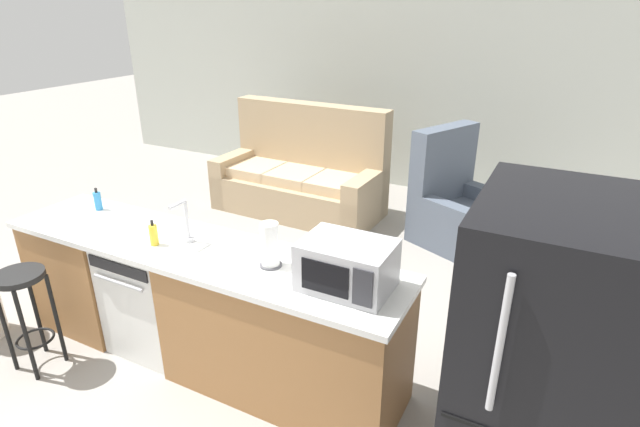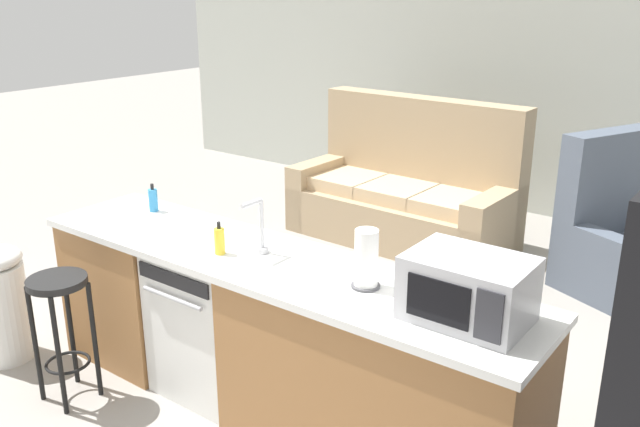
{
  "view_description": "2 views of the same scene",
  "coord_description": "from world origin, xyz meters",
  "px_view_note": "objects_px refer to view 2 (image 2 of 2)",
  "views": [
    {
      "loc": [
        2.23,
        -2.22,
        2.38
      ],
      "look_at": [
        0.65,
        0.83,
        0.92
      ],
      "focal_mm": 28.0,
      "sensor_mm": 36.0,
      "label": 1
    },
    {
      "loc": [
        2.29,
        -2.41,
        2.24
      ],
      "look_at": [
        0.12,
        0.49,
        1.0
      ],
      "focal_mm": 38.0,
      "sensor_mm": 36.0,
      "label": 2
    }
  ],
  "objects_px": {
    "bar_stool": "(61,312)",
    "couch": "(408,196)",
    "paper_towel_roll": "(366,259)",
    "dishwasher": "(217,320)",
    "dish_soap_bottle": "(153,200)",
    "soap_bottle": "(220,241)",
    "armchair": "(620,246)",
    "microwave": "(468,289)"
  },
  "relations": [
    {
      "from": "couch",
      "to": "armchair",
      "type": "bearing_deg",
      "value": -0.4
    },
    {
      "from": "dishwasher",
      "to": "armchair",
      "type": "bearing_deg",
      "value": 61.71
    },
    {
      "from": "microwave",
      "to": "couch",
      "type": "distance_m",
      "value": 3.43
    },
    {
      "from": "dish_soap_bottle",
      "to": "soap_bottle",
      "type": "bearing_deg",
      "value": -17.2
    },
    {
      "from": "soap_bottle",
      "to": "bar_stool",
      "type": "bearing_deg",
      "value": -146.14
    },
    {
      "from": "bar_stool",
      "to": "couch",
      "type": "distance_m",
      "value": 3.41
    },
    {
      "from": "dish_soap_bottle",
      "to": "couch",
      "type": "height_order",
      "value": "couch"
    },
    {
      "from": "microwave",
      "to": "paper_towel_roll",
      "type": "distance_m",
      "value": 0.51
    },
    {
      "from": "bar_stool",
      "to": "couch",
      "type": "bearing_deg",
      "value": 86.1
    },
    {
      "from": "bar_stool",
      "to": "dish_soap_bottle",
      "type": "bearing_deg",
      "value": 96.11
    },
    {
      "from": "paper_towel_roll",
      "to": "armchair",
      "type": "bearing_deg",
      "value": 79.55
    },
    {
      "from": "dishwasher",
      "to": "couch",
      "type": "xyz_separation_m",
      "value": [
        -0.36,
        2.8,
        -0.03
      ]
    },
    {
      "from": "armchair",
      "to": "paper_towel_roll",
      "type": "bearing_deg",
      "value": -100.45
    },
    {
      "from": "dishwasher",
      "to": "dish_soap_bottle",
      "type": "distance_m",
      "value": 0.88
    },
    {
      "from": "paper_towel_roll",
      "to": "armchair",
      "type": "distance_m",
      "value": 2.91
    },
    {
      "from": "dishwasher",
      "to": "microwave",
      "type": "bearing_deg",
      "value": -0.05
    },
    {
      "from": "dishwasher",
      "to": "paper_towel_roll",
      "type": "height_order",
      "value": "paper_towel_roll"
    },
    {
      "from": "paper_towel_roll",
      "to": "armchair",
      "type": "relative_size",
      "value": 0.24
    },
    {
      "from": "couch",
      "to": "microwave",
      "type": "bearing_deg",
      "value": -56.48
    },
    {
      "from": "paper_towel_roll",
      "to": "soap_bottle",
      "type": "bearing_deg",
      "value": -172.38
    },
    {
      "from": "dishwasher",
      "to": "bar_stool",
      "type": "height_order",
      "value": "dishwasher"
    },
    {
      "from": "microwave",
      "to": "bar_stool",
      "type": "bearing_deg",
      "value": -164.11
    },
    {
      "from": "microwave",
      "to": "couch",
      "type": "height_order",
      "value": "couch"
    },
    {
      "from": "armchair",
      "to": "dishwasher",
      "type": "bearing_deg",
      "value": -118.29
    },
    {
      "from": "paper_towel_roll",
      "to": "couch",
      "type": "distance_m",
      "value": 3.16
    },
    {
      "from": "paper_towel_roll",
      "to": "bar_stool",
      "type": "xyz_separation_m",
      "value": [
        -1.58,
        -0.61,
        -0.5
      ]
    },
    {
      "from": "soap_bottle",
      "to": "armchair",
      "type": "height_order",
      "value": "armchair"
    },
    {
      "from": "couch",
      "to": "dishwasher",
      "type": "bearing_deg",
      "value": -82.77
    },
    {
      "from": "paper_towel_roll",
      "to": "microwave",
      "type": "bearing_deg",
      "value": -1.74
    },
    {
      "from": "soap_bottle",
      "to": "dishwasher",
      "type": "bearing_deg",
      "value": 148.08
    },
    {
      "from": "paper_towel_roll",
      "to": "dishwasher",
      "type": "bearing_deg",
      "value": -179.17
    },
    {
      "from": "dishwasher",
      "to": "microwave",
      "type": "xyz_separation_m",
      "value": [
        1.5,
        -0.0,
        0.62
      ]
    },
    {
      "from": "dishwasher",
      "to": "soap_bottle",
      "type": "relative_size",
      "value": 4.77
    },
    {
      "from": "microwave",
      "to": "dish_soap_bottle",
      "type": "distance_m",
      "value": 2.18
    },
    {
      "from": "paper_towel_roll",
      "to": "bar_stool",
      "type": "relative_size",
      "value": 0.38
    },
    {
      "from": "paper_towel_roll",
      "to": "couch",
      "type": "height_order",
      "value": "couch"
    },
    {
      "from": "couch",
      "to": "dish_soap_bottle",
      "type": "bearing_deg",
      "value": -96.74
    },
    {
      "from": "dishwasher",
      "to": "soap_bottle",
      "type": "distance_m",
      "value": 0.58
    },
    {
      "from": "dishwasher",
      "to": "paper_towel_roll",
      "type": "relative_size",
      "value": 2.98
    },
    {
      "from": "dishwasher",
      "to": "couch",
      "type": "bearing_deg",
      "value": 97.23
    },
    {
      "from": "microwave",
      "to": "couch",
      "type": "relative_size",
      "value": 0.25
    },
    {
      "from": "bar_stool",
      "to": "couch",
      "type": "height_order",
      "value": "couch"
    }
  ]
}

